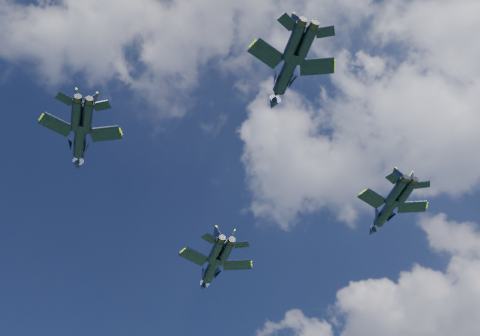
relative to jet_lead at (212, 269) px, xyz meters
name	(u,v)px	position (x,y,z in m)	size (l,w,h in m)	color
jet_lead	(212,269)	(0.00, 0.00, 0.00)	(14.04, 13.11, 3.70)	black
jet_left	(80,141)	(-0.01, -31.89, 0.40)	(11.86, 11.99, 3.24)	black
jet_right	(385,212)	(29.27, 0.68, -0.16)	(12.24, 11.78, 3.27)	black
jet_slot	(286,75)	(27.78, -27.85, 0.40)	(12.20, 11.73, 3.26)	black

